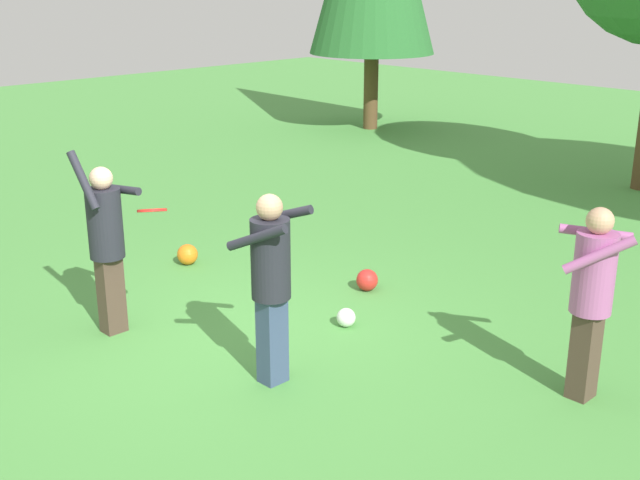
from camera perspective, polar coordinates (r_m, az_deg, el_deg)
name	(u,v)px	position (r m, az deg, el deg)	size (l,w,h in m)	color
ground_plane	(243,344)	(7.92, -5.51, -7.35)	(40.00, 40.00, 0.00)	#4C9342
person_thrower	(106,236)	(8.05, -14.98, 0.31)	(0.60, 0.54, 1.88)	#4C382D
person_catcher	(271,273)	(6.80, -3.51, -2.38)	(0.69, 0.63, 1.71)	#38476B
person_bystander	(592,288)	(6.91, 18.80, -3.25)	(0.73, 0.71, 1.68)	#4C382D
frisbee	(152,210)	(7.41, -11.86, 2.07)	(0.37, 0.37, 0.10)	red
ball_white	(346,317)	(8.22, 1.87, -5.53)	(0.20, 0.20, 0.20)	white
ball_red	(367,280)	(9.13, 3.37, -2.86)	(0.25, 0.25, 0.25)	red
ball_orange	(187,254)	(10.05, -9.41, -1.02)	(0.26, 0.26, 0.26)	orange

